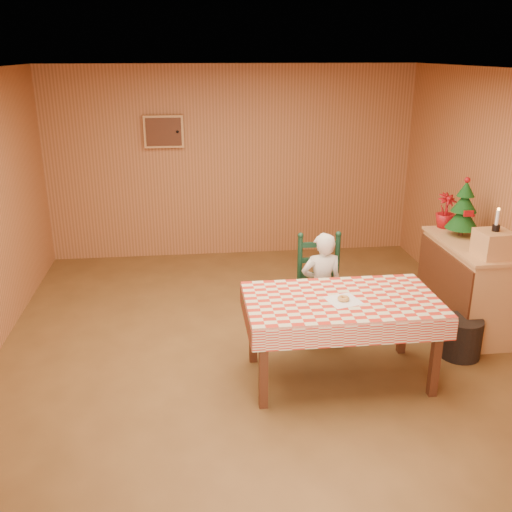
{
  "coord_description": "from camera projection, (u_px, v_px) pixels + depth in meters",
  "views": [
    {
      "loc": [
        -0.59,
        -4.76,
        2.76
      ],
      "look_at": [
        0.0,
        0.2,
        0.95
      ],
      "focal_mm": 40.0,
      "sensor_mm": 36.0,
      "label": 1
    }
  ],
  "objects": [
    {
      "name": "crate",
      "position": [
        494.0,
        244.0,
        5.32
      ],
      "size": [
        0.32,
        0.32,
        0.25
      ],
      "primitive_type": "cube",
      "rotation": [
        0.0,
        0.0,
        0.07
      ],
      "color": "tan",
      "rests_on": "shelf_unit"
    },
    {
      "name": "seated_child",
      "position": [
        322.0,
        287.0,
        5.6
      ],
      "size": [
        0.41,
        0.27,
        1.12
      ],
      "primitive_type": "imported",
      "rotation": [
        0.0,
        0.0,
        3.14
      ],
      "color": "silver",
      "rests_on": "ground"
    },
    {
      "name": "shelf_unit",
      "position": [
        465.0,
        285.0,
        5.89
      ],
      "size": [
        0.54,
        1.24,
        0.93
      ],
      "color": "tan",
      "rests_on": "ground"
    },
    {
      "name": "napkin",
      "position": [
        343.0,
        301.0,
        4.8
      ],
      "size": [
        0.32,
        0.32,
        0.0
      ],
      "primitive_type": "cube",
      "rotation": [
        0.0,
        0.0,
        0.26
      ],
      "color": "white",
      "rests_on": "dining_table"
    },
    {
      "name": "cabin_walls",
      "position": [
        252.0,
        156.0,
        5.32
      ],
      "size": [
        5.1,
        6.05,
        2.65
      ],
      "color": "#AD6B3E",
      "rests_on": "ground"
    },
    {
      "name": "flower_arrangement",
      "position": [
        446.0,
        211.0,
        6.18
      ],
      "size": [
        0.25,
        0.25,
        0.38
      ],
      "primitive_type": "imported",
      "rotation": [
        0.0,
        0.0,
        0.2
      ],
      "color": "maroon",
      "rests_on": "shelf_unit"
    },
    {
      "name": "ladder_chair",
      "position": [
        320.0,
        291.0,
        5.67
      ],
      "size": [
        0.44,
        0.4,
        1.08
      ],
      "color": "black",
      "rests_on": "ground"
    },
    {
      "name": "dining_table",
      "position": [
        341.0,
        307.0,
        4.87
      ],
      "size": [
        1.66,
        0.96,
        0.77
      ],
      "color": "#532916",
      "rests_on": "ground"
    },
    {
      "name": "donut",
      "position": [
        343.0,
        298.0,
        4.79
      ],
      "size": [
        0.12,
        0.12,
        0.03
      ],
      "primitive_type": "torus",
      "rotation": [
        0.0,
        0.0,
        -0.26
      ],
      "color": "#CF954A",
      "rests_on": "napkin"
    },
    {
      "name": "storage_bin",
      "position": [
        461.0,
        338.0,
        5.4
      ],
      "size": [
        0.47,
        0.47,
        0.38
      ],
      "primitive_type": "cylinder",
      "rotation": [
        0.0,
        0.0,
        -0.29
      ],
      "color": "black",
      "rests_on": "ground"
    },
    {
      "name": "christmas_tree",
      "position": [
        464.0,
        209.0,
        5.87
      ],
      "size": [
        0.34,
        0.34,
        0.62
      ],
      "color": "#532916",
      "rests_on": "shelf_unit"
    },
    {
      "name": "candle_set",
      "position": [
        496.0,
        224.0,
        5.25
      ],
      "size": [
        0.07,
        0.07,
        0.22
      ],
      "color": "black",
      "rests_on": "crate"
    },
    {
      "name": "ground",
      "position": [
        258.0,
        356.0,
        5.45
      ],
      "size": [
        6.0,
        6.0,
        0.0
      ],
      "primitive_type": "plane",
      "color": "brown",
      "rests_on": "ground"
    }
  ]
}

